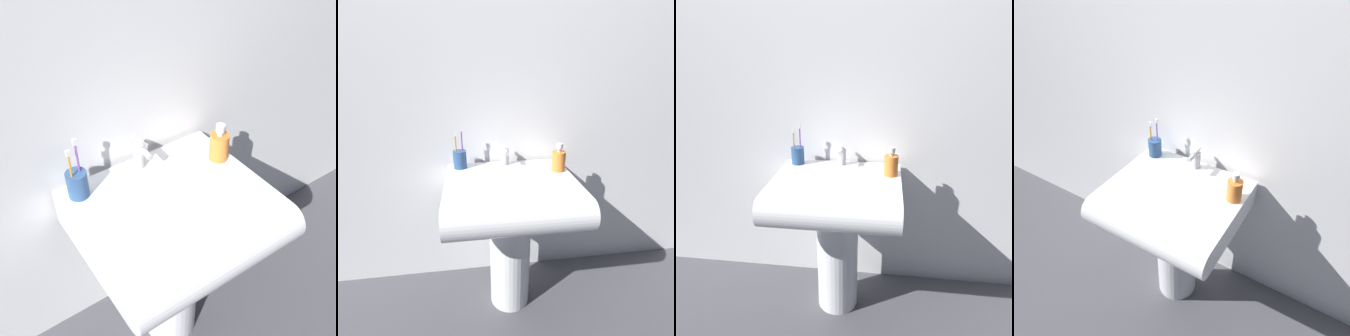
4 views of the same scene
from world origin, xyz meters
TOP-DOWN VIEW (x-y plane):
  - ground_plane at (0.00, 0.00)m, footprint 6.00×6.00m
  - wall_back at (0.00, 0.28)m, footprint 5.00×0.05m
  - sink_pedestal at (0.00, 0.00)m, footprint 0.21×0.21m
  - sink_basin at (0.00, -0.05)m, footprint 0.60×0.54m
  - faucet at (0.00, 0.18)m, footprint 0.04×0.10m
  - toothbrush_cup at (-0.23, 0.17)m, footprint 0.07×0.07m
  - soap_bottle at (0.25, 0.07)m, footprint 0.07×0.07m

SIDE VIEW (x-z plane):
  - ground_plane at x=0.00m, z-range 0.00..0.00m
  - sink_pedestal at x=0.00m, z-range 0.00..0.60m
  - sink_basin at x=0.00m, z-range 0.60..0.73m
  - toothbrush_cup at x=-0.23m, z-range 0.67..0.88m
  - faucet at x=0.00m, z-range 0.73..0.84m
  - soap_bottle at x=0.25m, z-range 0.72..0.85m
  - wall_back at x=0.00m, z-range 0.00..2.40m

